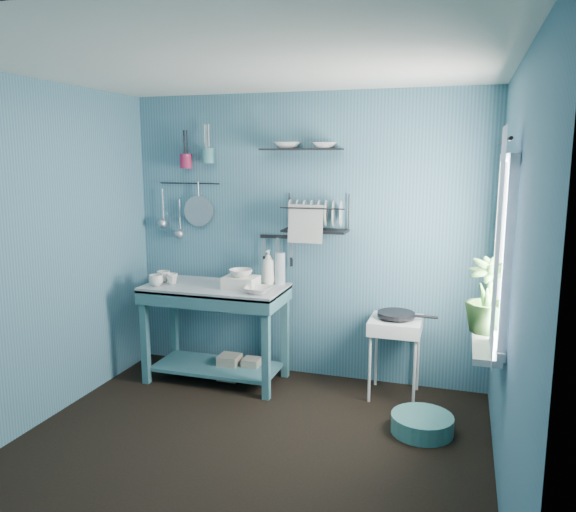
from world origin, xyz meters
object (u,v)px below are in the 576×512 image
(frying_pan, at_px, (396,314))
(utensil_cup_teal, at_px, (207,156))
(wash_tub, at_px, (241,282))
(floor_basin, at_px, (422,424))
(dish_rack, at_px, (315,213))
(potted_plant, at_px, (487,296))
(soap_bottle, at_px, (268,267))
(storage_tin_small, at_px, (252,369))
(storage_tin_large, at_px, (230,367))
(mug_mid, at_px, (172,279))
(colander, at_px, (198,211))
(water_bottle, at_px, (280,268))
(mug_right, at_px, (163,276))
(mug_left, at_px, (156,280))
(utensil_cup_magenta, at_px, (186,161))
(work_counter, at_px, (216,333))
(hotplate_stand, at_px, (395,357))

(frying_pan, distance_m, utensil_cup_teal, 2.15)
(wash_tub, height_order, floor_basin, wash_tub)
(dish_rack, xyz_separation_m, potted_plant, (1.37, -0.85, -0.41))
(soap_bottle, xyz_separation_m, storage_tin_small, (-0.12, -0.12, -0.91))
(soap_bottle, bearing_deg, storage_tin_large, -154.89)
(soap_bottle, bearing_deg, utensil_cup_teal, 169.34)
(mug_mid, bearing_deg, colander, 80.32)
(water_bottle, xyz_separation_m, storage_tin_large, (-0.42, -0.17, -0.89))
(mug_right, relative_size, floor_basin, 0.28)
(mug_left, height_order, mug_right, same)
(mug_left, xyz_separation_m, utensil_cup_magenta, (0.07, 0.48, 1.01))
(work_counter, distance_m, potted_plant, 2.36)
(dish_rack, xyz_separation_m, floor_basin, (0.99, -0.72, -1.42))
(utensil_cup_magenta, height_order, colander, utensil_cup_magenta)
(mug_left, height_order, frying_pan, mug_left)
(mug_left, xyz_separation_m, hotplate_stand, (2.02, 0.29, -0.58))
(mug_left, bearing_deg, mug_mid, 45.00)
(soap_bottle, relative_size, storage_tin_large, 1.36)
(hotplate_stand, relative_size, colander, 2.36)
(mug_right, distance_m, storage_tin_small, 1.14)
(colander, bearing_deg, mug_right, -118.72)
(frying_pan, bearing_deg, water_bottle, 174.89)
(work_counter, distance_m, soap_bottle, 0.74)
(soap_bottle, height_order, utensil_cup_teal, utensil_cup_teal)
(mug_right, xyz_separation_m, potted_plant, (2.69, -0.59, 0.17))
(wash_tub, xyz_separation_m, soap_bottle, (0.17, 0.22, 0.10))
(potted_plant, relative_size, storage_tin_small, 2.43)
(water_bottle, xyz_separation_m, storage_tin_small, (-0.22, -0.14, -0.90))
(storage_tin_small, bearing_deg, potted_plant, -19.43)
(potted_plant, xyz_separation_m, floor_basin, (-0.38, 0.14, -1.01))
(floor_basin, bearing_deg, mug_left, 172.74)
(soap_bottle, relative_size, utensil_cup_magenta, 2.30)
(frying_pan, relative_size, colander, 1.07)
(mug_mid, height_order, floor_basin, mug_mid)
(potted_plant, bearing_deg, hotplate_stand, 132.35)
(work_counter, height_order, soap_bottle, soap_bottle)
(hotplate_stand, distance_m, potted_plant, 1.22)
(mug_mid, height_order, hotplate_stand, mug_mid)
(soap_bottle, xyz_separation_m, dish_rack, (0.40, 0.07, 0.48))
(water_bottle, relative_size, storage_tin_small, 1.40)
(utensil_cup_teal, bearing_deg, floor_basin, -20.95)
(potted_plant, distance_m, floor_basin, 1.09)
(soap_bottle, bearing_deg, floor_basin, -25.09)
(wash_tub, bearing_deg, soap_bottle, 52.31)
(work_counter, xyz_separation_m, storage_tin_large, (0.10, 0.05, -0.32))
(wash_tub, xyz_separation_m, floor_basin, (1.56, -0.43, -0.84))
(mug_right, bearing_deg, storage_tin_large, 4.76)
(mug_mid, bearing_deg, frying_pan, 5.62)
(mug_left, distance_m, wash_tub, 0.74)
(soap_bottle, height_order, dish_rack, dish_rack)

